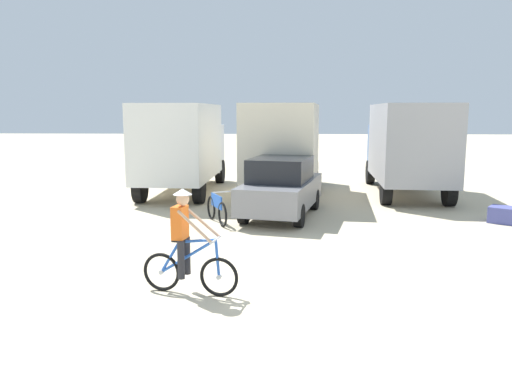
# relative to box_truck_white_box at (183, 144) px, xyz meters

# --- Properties ---
(ground_plane) EXTENTS (120.00, 120.00, 0.00)m
(ground_plane) POSITION_rel_box_truck_white_box_xyz_m (3.58, -9.83, -1.87)
(ground_plane) COLOR beige
(box_truck_white_box) EXTENTS (2.56, 6.81, 3.35)m
(box_truck_white_box) POSITION_rel_box_truck_white_box_xyz_m (0.00, 0.00, 0.00)
(box_truck_white_box) COLOR white
(box_truck_white_box) RESTS_ON ground
(box_truck_cream_rv) EXTENTS (3.07, 6.96, 3.35)m
(box_truck_cream_rv) POSITION_rel_box_truck_white_box_xyz_m (3.85, -0.14, 0.00)
(box_truck_cream_rv) COLOR beige
(box_truck_cream_rv) RESTS_ON ground
(box_truck_grey_hauler) EXTENTS (2.85, 6.90, 3.35)m
(box_truck_grey_hauler) POSITION_rel_box_truck_white_box_xyz_m (8.41, -0.05, 0.00)
(box_truck_grey_hauler) COLOR #9E9EA3
(box_truck_grey_hauler) RESTS_ON ground
(sedan_parked) EXTENTS (2.66, 4.49, 1.76)m
(sedan_parked) POSITION_rel_box_truck_white_box_xyz_m (3.72, -4.29, -0.99)
(sedan_parked) COLOR slate
(sedan_parked) RESTS_ON ground
(cyclist_orange_shirt) EXTENTS (1.70, 0.57, 1.82)m
(cyclist_orange_shirt) POSITION_rel_box_truck_white_box_xyz_m (2.07, -10.77, -1.03)
(cyclist_orange_shirt) COLOR black
(cyclist_orange_shirt) RESTS_ON ground
(bicycle_spare) EXTENTS (0.81, 1.60, 0.97)m
(bicycle_spare) POSITION_rel_box_truck_white_box_xyz_m (1.92, -5.28, -1.48)
(bicycle_spare) COLOR black
(bicycle_spare) RESTS_ON ground
(supply_crate) EXTENTS (0.92, 0.91, 0.46)m
(supply_crate) POSITION_rel_box_truck_white_box_xyz_m (9.92, -4.89, -1.65)
(supply_crate) COLOR #4C5199
(supply_crate) RESTS_ON ground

